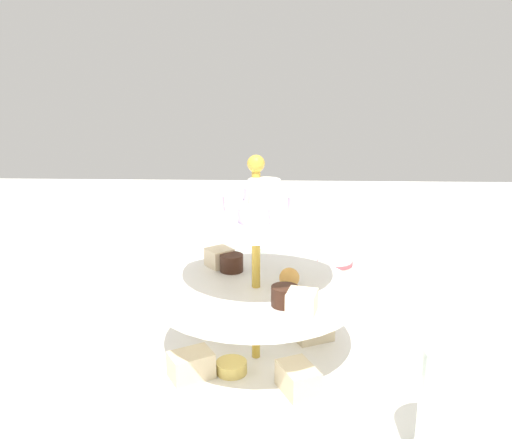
# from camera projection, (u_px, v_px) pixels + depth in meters

# --- Properties ---
(ground_plane) EXTENTS (2.40, 2.40, 0.00)m
(ground_plane) POSITION_uv_depth(u_px,v_px,m) (256.00, 364.00, 0.65)
(ground_plane) COLOR silver
(tiered_serving_stand) EXTENTS (0.30, 0.30, 0.26)m
(tiered_serving_stand) POSITION_uv_depth(u_px,v_px,m) (256.00, 306.00, 0.63)
(tiered_serving_stand) COLOR white
(tiered_serving_stand) RESTS_ON ground_plane
(water_glass_tall_right) EXTENTS (0.07, 0.07, 0.12)m
(water_glass_tall_right) POSITION_uv_depth(u_px,v_px,m) (458.00, 416.00, 0.45)
(water_glass_tall_right) COLOR silver
(water_glass_tall_right) RESTS_ON ground_plane
(water_glass_short_left) EXTENTS (0.06, 0.06, 0.07)m
(water_glass_short_left) POSITION_uv_depth(u_px,v_px,m) (250.00, 264.00, 0.89)
(water_glass_short_left) COLOR silver
(water_glass_short_left) RESTS_ON ground_plane
(teacup_with_saucer) EXTENTS (0.09, 0.09, 0.05)m
(teacup_with_saucer) POSITION_uv_depth(u_px,v_px,m) (334.00, 276.00, 0.87)
(teacup_with_saucer) COLOR white
(teacup_with_saucer) RESTS_ON ground_plane
(butter_knife_right) EXTENTS (0.16, 0.09, 0.00)m
(butter_knife_right) POSITION_uv_depth(u_px,v_px,m) (470.00, 332.00, 0.73)
(butter_knife_right) COLOR silver
(butter_knife_right) RESTS_ON ground_plane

